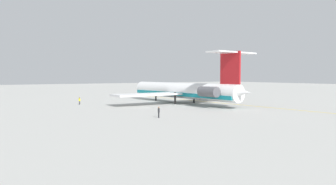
% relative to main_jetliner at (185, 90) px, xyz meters
% --- Properties ---
extents(ground, '(379.59, 379.59, 0.00)m').
position_rel_main_jetliner_xyz_m(ground, '(-0.14, -11.18, -3.20)').
color(ground, '#ADADA8').
extents(main_jetliner, '(40.28, 35.68, 11.73)m').
position_rel_main_jetliner_xyz_m(main_jetliner, '(0.00, 0.00, 0.00)').
color(main_jetliner, white).
rests_on(main_jetliner, ground).
extents(ground_crew_near_nose, '(0.46, 0.29, 1.83)m').
position_rel_main_jetliner_xyz_m(ground_crew_near_nose, '(-18.02, 18.57, -2.04)').
color(ground_crew_near_nose, black).
rests_on(ground_crew_near_nose, ground).
extents(ground_crew_near_tail, '(0.32, 0.33, 1.69)m').
position_rel_main_jetliner_xyz_m(ground_crew_near_tail, '(11.37, 22.17, -2.13)').
color(ground_crew_near_tail, black).
rests_on(ground_crew_near_tail, ground).
extents(safety_cone_nose, '(0.40, 0.40, 0.55)m').
position_rel_main_jetliner_xyz_m(safety_cone_nose, '(25.01, -17.67, -2.92)').
color(safety_cone_nose, '#EA590F').
rests_on(safety_cone_nose, ground).
extents(taxiway_centreline, '(70.50, 6.73, 0.01)m').
position_rel_main_jetliner_xyz_m(taxiway_centreline, '(1.13, -7.78, -3.19)').
color(taxiway_centreline, gold).
rests_on(taxiway_centreline, ground).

